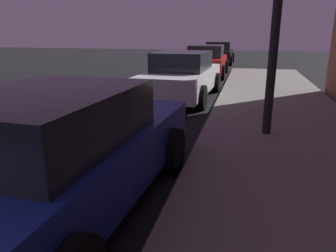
# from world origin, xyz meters

# --- Properties ---
(car_blue) EXTENTS (2.17, 4.35, 1.43)m
(car_blue) POSITION_xyz_m (2.85, 3.18, 0.71)
(car_blue) COLOR navy
(car_blue) RESTS_ON ground
(car_white) EXTENTS (2.08, 4.56, 1.43)m
(car_white) POSITION_xyz_m (2.85, 9.98, 0.70)
(car_white) COLOR silver
(car_white) RESTS_ON ground
(car_red) EXTENTS (1.99, 4.36, 1.43)m
(car_red) POSITION_xyz_m (2.85, 15.63, 0.70)
(car_red) COLOR maroon
(car_red) RESTS_ON ground
(car_black) EXTENTS (1.96, 4.41, 1.43)m
(car_black) POSITION_xyz_m (2.85, 22.11, 0.70)
(car_black) COLOR black
(car_black) RESTS_ON ground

